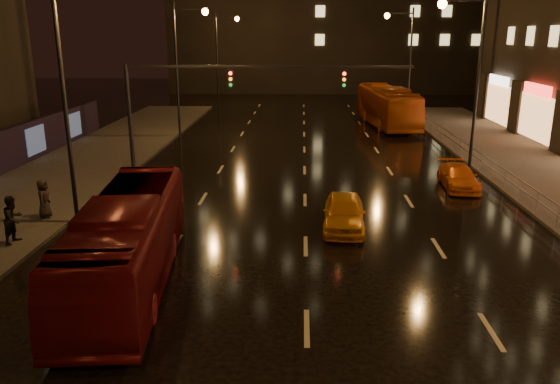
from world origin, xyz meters
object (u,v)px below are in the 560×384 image
Objects in this scene: taxi_near at (344,212)px; pedestrian_b at (13,219)px; taxi_far at (458,177)px; bus_curb at (387,106)px; bus_red at (128,240)px; pedestrian_c at (44,198)px.

pedestrian_b is at bearing -165.07° from taxi_near.
taxi_far is 20.98m from pedestrian_b.
bus_curb is 6.67× the size of pedestrian_b.
bus_red is at bearing -107.97° from pedestrian_b.
bus_red is at bearing -136.93° from taxi_far.
taxi_near is at bearing -132.47° from taxi_far.
taxi_near is at bearing 30.14° from bus_red.
taxi_far is at bearing -93.66° from bus_curb.
bus_curb is at bearing 82.28° from taxi_near.
bus_curb reaches higher than bus_red.
taxi_near is (-5.60, -26.54, -1.00)m from bus_curb.
pedestrian_c is (-12.77, 0.51, 0.29)m from taxi_near.
bus_red reaches higher than taxi_far.
bus_red is 9.05m from taxi_near.
taxi_far is 2.22× the size of pedestrian_b.
pedestrian_c reaches higher than taxi_far.
pedestrian_b is (-5.32, 2.97, -0.38)m from bus_red.
pedestrian_c reaches higher than taxi_near.
bus_red is 2.56× the size of taxi_far.
pedestrian_c is (-19.19, -5.99, 0.41)m from taxi_far.
bus_red is 8.05m from pedestrian_c.
bus_red is at bearing -117.98° from bus_curb.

